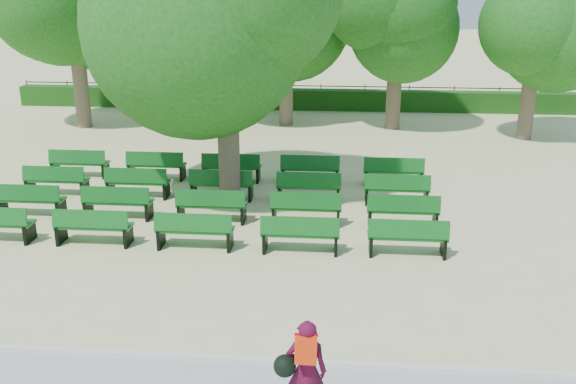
# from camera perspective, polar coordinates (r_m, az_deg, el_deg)

# --- Properties ---
(ground) EXTENTS (120.00, 120.00, 0.00)m
(ground) POSITION_cam_1_polar(r_m,az_deg,el_deg) (16.14, -2.52, -2.48)
(ground) COLOR #CFC889
(curb) EXTENTS (30.00, 0.12, 0.10)m
(curb) POSITION_cam_1_polar(r_m,az_deg,el_deg) (10.62, -6.92, -14.51)
(curb) COLOR silver
(curb) RESTS_ON ground
(hedge) EXTENTS (26.00, 0.70, 0.90)m
(hedge) POSITION_cam_1_polar(r_m,az_deg,el_deg) (29.48, 0.94, 8.25)
(hedge) COLOR #184A13
(hedge) RESTS_ON ground
(fence) EXTENTS (26.00, 0.10, 1.02)m
(fence) POSITION_cam_1_polar(r_m,az_deg,el_deg) (29.96, 0.99, 7.54)
(fence) COLOR black
(fence) RESTS_ON ground
(tree_line) EXTENTS (21.80, 6.80, 7.04)m
(tree_line) POSITION_cam_1_polar(r_m,az_deg,el_deg) (25.67, 0.31, 5.63)
(tree_line) COLOR #1E5E19
(tree_line) RESTS_ON ground
(bench_array) EXTENTS (1.76, 0.64, 1.09)m
(bench_array) POSITION_cam_1_polar(r_m,az_deg,el_deg) (16.91, -6.31, -1.25)
(bench_array) COLOR #105C1B
(bench_array) RESTS_ON ground
(tree_among) EXTENTS (5.56, 5.56, 7.61)m
(tree_among) POSITION_cam_1_polar(r_m,az_deg,el_deg) (16.35, -5.67, 16.00)
(tree_among) COLOR brown
(tree_among) RESTS_ON ground
(person) EXTENTS (0.73, 0.44, 1.53)m
(person) POSITION_cam_1_polar(r_m,az_deg,el_deg) (8.88, 1.48, -15.54)
(person) COLOR #490A27
(person) RESTS_ON ground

